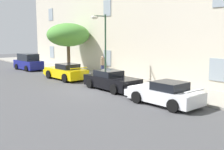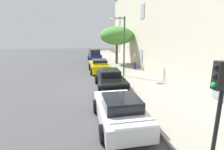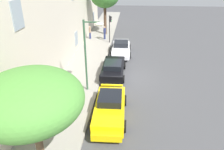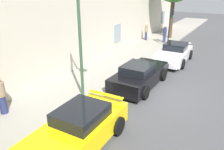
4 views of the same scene
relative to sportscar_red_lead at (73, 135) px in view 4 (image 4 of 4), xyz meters
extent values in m
plane|color=#444447|center=(5.77, -0.75, -0.63)|extent=(80.00, 80.00, 0.00)
cube|color=gray|center=(5.77, 3.06, -0.56)|extent=(60.00, 3.60, 0.14)
cube|color=#8C99A3|center=(11.62, 4.83, 0.97)|extent=(1.10, 0.06, 1.50)
cube|color=#8C99A3|center=(23.31, 4.83, 0.97)|extent=(1.10, 0.06, 1.50)
cube|color=yellow|center=(0.16, 0.00, -0.06)|extent=(4.47, 1.94, 0.76)
cube|color=black|center=(0.49, 0.01, 0.55)|extent=(1.81, 1.51, 0.44)
cube|color=yellow|center=(2.20, 0.05, 0.55)|extent=(0.20, 1.56, 0.06)
cylinder|color=black|center=(1.56, -0.88, -0.27)|extent=(0.74, 0.26, 0.73)
cylinder|color=black|center=(1.51, 0.96, -0.27)|extent=(0.74, 0.26, 0.73)
cube|color=black|center=(6.16, 0.28, -0.08)|extent=(4.48, 1.84, 0.77)
cube|color=black|center=(5.83, 0.28, 0.51)|extent=(1.79, 1.47, 0.42)
cube|color=black|center=(8.14, 0.28, -0.18)|extent=(1.35, 1.69, 0.42)
cylinder|color=black|center=(7.55, 1.20, -0.30)|extent=(0.67, 0.24, 0.67)
cylinder|color=black|center=(7.55, -0.64, -0.30)|extent=(0.67, 0.24, 0.67)
cylinder|color=black|center=(4.78, 1.20, -0.30)|extent=(0.67, 0.24, 0.67)
cylinder|color=black|center=(4.77, -0.64, -0.30)|extent=(0.67, 0.24, 0.67)
cube|color=white|center=(11.41, -0.13, -0.10)|extent=(4.16, 2.00, 0.69)
cube|color=black|center=(11.72, -0.13, 0.48)|extent=(1.68, 1.55, 0.47)
cube|color=white|center=(9.60, -0.18, -0.18)|extent=(1.28, 1.77, 0.38)
cube|color=white|center=(13.30, -0.08, 0.47)|extent=(0.20, 1.61, 0.06)
cylinder|color=black|center=(10.16, -1.11, -0.29)|extent=(0.70, 0.26, 0.69)
cylinder|color=black|center=(10.11, 0.78, -0.29)|extent=(0.70, 0.26, 0.69)
cylinder|color=black|center=(12.71, -1.04, -0.29)|extent=(0.70, 0.26, 0.69)
cylinder|color=black|center=(12.66, 0.84, -0.29)|extent=(0.70, 0.26, 0.69)
cylinder|color=#473323|center=(18.83, 2.46, 1.57)|extent=(0.39, 0.39, 4.12)
cylinder|color=black|center=(15.07, 1.49, 1.18)|extent=(0.10, 0.10, 3.35)
cube|color=black|center=(15.07, 1.35, 2.41)|extent=(0.22, 0.20, 0.66)
sphere|color=black|center=(15.07, 1.24, 2.62)|extent=(0.12, 0.12, 0.12)
sphere|color=black|center=(15.07, 1.24, 2.41)|extent=(0.12, 0.12, 0.12)
sphere|color=green|center=(15.07, 1.24, 2.20)|extent=(0.12, 0.12, 0.12)
cylinder|color=#2D5138|center=(3.19, 2.05, 2.19)|extent=(0.14, 0.14, 5.37)
cylinder|color=navy|center=(0.17, 4.04, -0.08)|extent=(0.38, 0.38, 0.83)
cylinder|color=#8C7259|center=(0.17, 4.04, 0.66)|extent=(0.48, 0.48, 0.64)
cylinder|color=navy|center=(16.46, 4.21, -0.09)|extent=(0.32, 0.32, 0.81)
cylinder|color=#8C7259|center=(16.46, 4.21, 0.63)|extent=(0.40, 0.40, 0.62)
sphere|color=tan|center=(16.46, 4.21, 1.06)|extent=(0.22, 0.22, 0.22)
cylinder|color=navy|center=(16.39, 2.26, -0.08)|extent=(0.31, 0.31, 0.82)
cylinder|color=navy|center=(16.39, 2.26, 0.65)|extent=(0.38, 0.38, 0.64)
sphere|color=tan|center=(16.39, 2.26, 1.09)|extent=(0.22, 0.22, 0.22)
camera|label=1|loc=(21.28, -12.05, 3.31)|focal=44.42mm
camera|label=2|loc=(18.30, -1.65, 3.30)|focal=27.08mm
camera|label=3|loc=(-11.13, -1.12, 8.00)|focal=34.76mm
camera|label=4|loc=(-4.78, -4.37, 4.72)|focal=36.09mm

